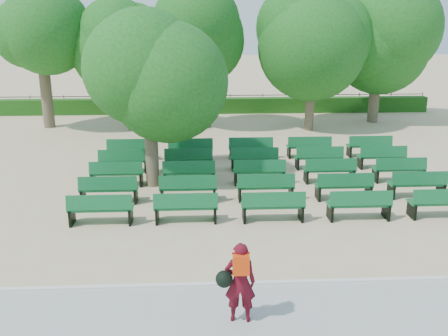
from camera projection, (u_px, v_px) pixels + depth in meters
name	position (u px, v px, depth m)	size (l,w,h in m)	color
ground	(227.00, 190.00, 16.85)	(120.00, 120.00, 0.00)	tan
paving	(249.00, 315.00, 9.77)	(30.00, 2.20, 0.06)	#A4A49F
curb	(243.00, 284.00, 10.87)	(30.00, 0.12, 0.10)	silver
hedge	(214.00, 106.00, 30.09)	(26.00, 0.70, 0.90)	#1C5014
fence	(214.00, 112.00, 30.60)	(26.00, 0.10, 1.02)	black
tree_line	(216.00, 127.00, 26.40)	(21.80, 6.80, 7.04)	#1C601C
bench_array	(260.00, 181.00, 17.53)	(1.82, 0.61, 1.14)	#105B2C
tree_among	(148.00, 74.00, 16.24)	(4.08, 4.08, 5.69)	brown
person	(239.00, 281.00, 9.33)	(0.78, 0.48, 1.62)	#4C0A16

